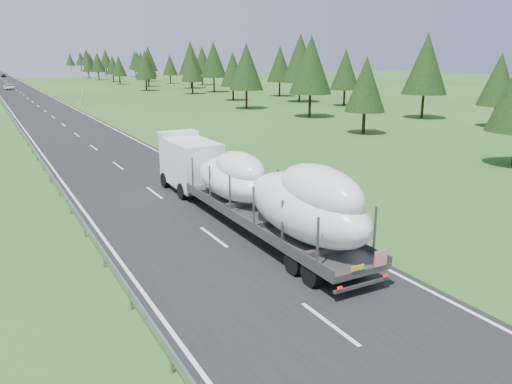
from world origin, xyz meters
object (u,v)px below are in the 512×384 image
highway_sign (82,94)px  boat_truck (252,185)px  distant_van (9,87)px  distant_car_dark (3,75)px

highway_sign → boat_truck: boat_truck is taller
highway_sign → distant_van: highway_sign is taller
distant_van → distant_car_dark: 83.27m
highway_sign → distant_car_dark: highway_sign is taller
distant_van → distant_car_dark: bearing=87.1°
highway_sign → boat_truck: bearing=-94.0°
highway_sign → distant_car_dark: (-5.82, 131.67, -1.14)m
highway_sign → boat_truck: (-4.99, -70.73, 0.40)m
distant_van → boat_truck: bearing=-89.0°
distant_van → distant_car_dark: distant_van is taller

